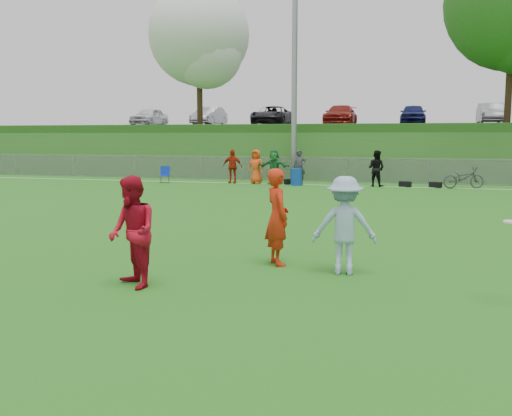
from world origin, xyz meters
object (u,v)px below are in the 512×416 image
(player_red_center, at_px, (132,232))
(bicycle, at_px, (464,178))
(player_blue, at_px, (344,225))
(recycling_bin, at_px, (296,177))
(player_red_left, at_px, (277,217))

(player_red_center, xyz_separation_m, bicycle, (6.29, 19.36, -0.40))
(player_blue, distance_m, recycling_bin, 17.64)
(recycling_bin, bearing_deg, player_blue, -75.52)
(bicycle, bearing_deg, player_red_left, 146.44)
(player_red_center, bearing_deg, bicycle, 113.94)
(player_red_center, xyz_separation_m, player_blue, (3.09, 1.79, -0.04))
(player_red_center, height_order, player_blue, player_red_center)
(player_red_left, xyz_separation_m, recycling_bin, (-3.13, 16.70, -0.49))
(player_red_left, distance_m, recycling_bin, 17.00)
(player_red_center, height_order, recycling_bin, player_red_center)
(player_red_left, relative_size, player_blue, 1.05)
(recycling_bin, relative_size, bicycle, 0.44)
(player_red_center, relative_size, player_blue, 1.04)
(player_red_center, distance_m, player_blue, 3.57)
(player_red_left, relative_size, player_red_center, 1.01)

